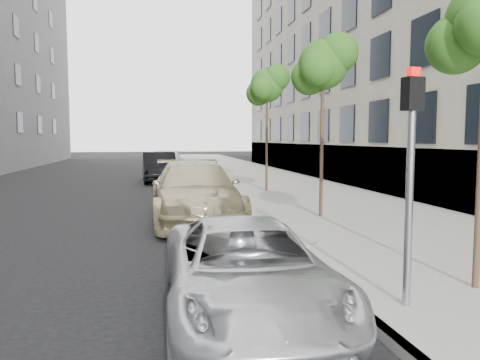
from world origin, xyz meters
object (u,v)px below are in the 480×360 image
object	(u,v)px
tree_far	(268,86)
sedan_rear	(168,163)
tree_mid	(324,65)
sedan_black	(159,167)
minivan	(247,270)
suv	(195,192)
sedan_blue	(183,181)
signal_pole	(411,159)

from	to	relation	value
tree_far	sedan_rear	size ratio (longest dim) A/B	1.01
tree_mid	tree_far	bearing A→B (deg)	90.00
tree_far	sedan_black	xyz separation A→B (m)	(-4.39, 6.44, -3.70)
minivan	tree_far	bearing A→B (deg)	76.88
suv	sedan_rear	size ratio (longest dim) A/B	1.12
suv	sedan_black	bearing A→B (deg)	93.75
minivan	sedan_black	size ratio (longest dim) A/B	0.92
sedan_black	sedan_blue	bearing A→B (deg)	-85.81
minivan	suv	size ratio (longest dim) A/B	0.77
tree_mid	suv	world-z (taller)	tree_mid
minivan	suv	xyz separation A→B (m)	(-0.05, 7.21, 0.22)
tree_far	sedan_black	world-z (taller)	tree_far
tree_far	sedan_black	size ratio (longest dim) A/B	1.07
suv	sedan_black	xyz separation A→B (m)	(-0.84, 12.38, -0.04)
sedan_rear	suv	bearing A→B (deg)	-87.04
minivan	sedan_black	distance (m)	19.61
sedan_blue	tree_far	bearing A→B (deg)	1.51
tree_mid	signal_pole	distance (m)	7.50
tree_mid	minivan	size ratio (longest dim) A/B	1.14
signal_pole	sedan_blue	bearing A→B (deg)	90.83
sedan_rear	sedan_black	bearing A→B (deg)	-94.18
suv	sedan_rear	distance (m)	17.99
suv	sedan_black	world-z (taller)	suv
minivan	sedan_black	bearing A→B (deg)	94.37
sedan_blue	sedan_rear	size ratio (longest dim) A/B	0.73
signal_pole	sedan_blue	world-z (taller)	signal_pole
tree_mid	sedan_blue	size ratio (longest dim) A/B	1.34
tree_mid	signal_pole	bearing A→B (deg)	-101.53
tree_far	sedan_blue	xyz separation A→B (m)	(-3.56, -0.56, -3.85)
tree_far	suv	distance (m)	7.83
sedan_rear	minivan	bearing A→B (deg)	-87.11
minivan	suv	bearing A→B (deg)	92.17
tree_mid	tree_far	distance (m)	6.50
signal_pole	sedan_black	distance (m)	20.20
tree_mid	sedan_rear	world-z (taller)	tree_mid
suv	sedan_black	distance (m)	12.41
sedan_blue	sedan_black	size ratio (longest dim) A/B	0.78
minivan	sedan_blue	world-z (taller)	sedan_blue
sedan_black	suv	bearing A→B (deg)	-88.65
sedan_black	tree_far	bearing A→B (deg)	-58.27
suv	sedan_blue	xyz separation A→B (m)	(-0.02, 5.38, -0.20)
suv	sedan_rear	xyz separation A→B (m)	(-0.21, 17.99, -0.09)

